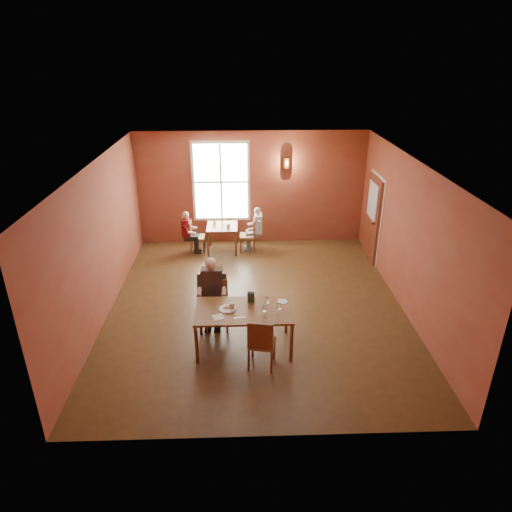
{
  "coord_description": "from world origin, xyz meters",
  "views": [
    {
      "loc": [
        -0.3,
        -8.19,
        4.91
      ],
      "look_at": [
        0.0,
        0.2,
        1.05
      ],
      "focal_mm": 32.0,
      "sensor_mm": 36.0,
      "label": 1
    }
  ],
  "objects_px": {
    "diner_maroon": "(196,232)",
    "second_table": "(223,238)",
    "diner_main": "(216,299)",
    "diner_white": "(248,230)",
    "chair_diner_main": "(217,306)",
    "chair_diner_white": "(247,235)",
    "chair_diner_maroon": "(197,236)",
    "chair_empty": "(262,342)",
    "main_table": "(244,329)"
  },
  "relations": [
    {
      "from": "diner_white",
      "to": "chair_diner_white",
      "type": "bearing_deg",
      "value": 90.0
    },
    {
      "from": "chair_diner_maroon",
      "to": "diner_maroon",
      "type": "xyz_separation_m",
      "value": [
        -0.03,
        0.0,
        0.13
      ]
    },
    {
      "from": "diner_main",
      "to": "diner_white",
      "type": "relative_size",
      "value": 1.17
    },
    {
      "from": "second_table",
      "to": "diner_white",
      "type": "relative_size",
      "value": 0.7
    },
    {
      "from": "chair_diner_main",
      "to": "chair_diner_maroon",
      "type": "height_order",
      "value": "chair_diner_main"
    },
    {
      "from": "diner_main",
      "to": "chair_diner_white",
      "type": "height_order",
      "value": "diner_main"
    },
    {
      "from": "chair_diner_main",
      "to": "second_table",
      "type": "relative_size",
      "value": 1.2
    },
    {
      "from": "diner_white",
      "to": "diner_maroon",
      "type": "relative_size",
      "value": 1.03
    },
    {
      "from": "chair_diner_white",
      "to": "diner_white",
      "type": "height_order",
      "value": "diner_white"
    },
    {
      "from": "chair_empty",
      "to": "diner_maroon",
      "type": "height_order",
      "value": "diner_maroon"
    },
    {
      "from": "diner_main",
      "to": "chair_empty",
      "type": "distance_m",
      "value": 1.39
    },
    {
      "from": "chair_diner_white",
      "to": "diner_white",
      "type": "xyz_separation_m",
      "value": [
        0.03,
        0.0,
        0.12
      ]
    },
    {
      "from": "main_table",
      "to": "diner_maroon",
      "type": "relative_size",
      "value": 1.54
    },
    {
      "from": "chair_empty",
      "to": "diner_maroon",
      "type": "xyz_separation_m",
      "value": [
        -1.48,
        4.8,
        0.07
      ]
    },
    {
      "from": "diner_main",
      "to": "chair_diner_white",
      "type": "relative_size",
      "value": 1.49
    },
    {
      "from": "diner_main",
      "to": "diner_white",
      "type": "height_order",
      "value": "diner_main"
    },
    {
      "from": "chair_diner_main",
      "to": "chair_diner_white",
      "type": "relative_size",
      "value": 1.07
    },
    {
      "from": "chair_diner_maroon",
      "to": "diner_maroon",
      "type": "height_order",
      "value": "diner_maroon"
    },
    {
      "from": "diner_main",
      "to": "chair_empty",
      "type": "relative_size",
      "value": 1.38
    },
    {
      "from": "diner_main",
      "to": "main_table",
      "type": "bearing_deg",
      "value": 128.88
    },
    {
      "from": "chair_diner_white",
      "to": "diner_white",
      "type": "relative_size",
      "value": 0.78
    },
    {
      "from": "chair_diner_white",
      "to": "diner_maroon",
      "type": "relative_size",
      "value": 0.81
    },
    {
      "from": "chair_diner_main",
      "to": "diner_main",
      "type": "distance_m",
      "value": 0.19
    },
    {
      "from": "chair_empty",
      "to": "diner_white",
      "type": "relative_size",
      "value": 0.84
    },
    {
      "from": "chair_empty",
      "to": "second_table",
      "type": "distance_m",
      "value": 4.87
    },
    {
      "from": "chair_diner_white",
      "to": "chair_diner_main",
      "type": "bearing_deg",
      "value": 170.05
    },
    {
      "from": "chair_diner_main",
      "to": "diner_maroon",
      "type": "bearing_deg",
      "value": -79.25
    },
    {
      "from": "diner_main",
      "to": "diner_white",
      "type": "distance_m",
      "value": 3.73
    },
    {
      "from": "main_table",
      "to": "diner_white",
      "type": "bearing_deg",
      "value": 87.75
    },
    {
      "from": "chair_empty",
      "to": "chair_diner_main",
      "type": "bearing_deg",
      "value": 135.2
    },
    {
      "from": "chair_diner_maroon",
      "to": "diner_maroon",
      "type": "bearing_deg",
      "value": -90.0
    },
    {
      "from": "main_table",
      "to": "chair_diner_main",
      "type": "xyz_separation_m",
      "value": [
        -0.5,
        0.65,
        0.08
      ]
    },
    {
      "from": "chair_diner_maroon",
      "to": "diner_maroon",
      "type": "distance_m",
      "value": 0.13
    },
    {
      "from": "chair_empty",
      "to": "second_table",
      "type": "xyz_separation_m",
      "value": [
        -0.8,
        4.8,
        -0.13
      ]
    },
    {
      "from": "chair_diner_maroon",
      "to": "diner_white",
      "type": "bearing_deg",
      "value": 90.0
    },
    {
      "from": "chair_diner_main",
      "to": "diner_main",
      "type": "height_order",
      "value": "diner_main"
    },
    {
      "from": "diner_maroon",
      "to": "chair_diner_maroon",
      "type": "bearing_deg",
      "value": 90.0
    },
    {
      "from": "chair_diner_main",
      "to": "diner_main",
      "type": "bearing_deg",
      "value": 90.0
    },
    {
      "from": "main_table",
      "to": "chair_diner_white",
      "type": "bearing_deg",
      "value": 88.15
    },
    {
      "from": "chair_empty",
      "to": "chair_diner_maroon",
      "type": "xyz_separation_m",
      "value": [
        -1.45,
        4.8,
        -0.06
      ]
    },
    {
      "from": "chair_diner_main",
      "to": "diner_white",
      "type": "distance_m",
      "value": 3.7
    },
    {
      "from": "diner_white",
      "to": "main_table",
      "type": "bearing_deg",
      "value": 177.75
    },
    {
      "from": "diner_white",
      "to": "diner_maroon",
      "type": "height_order",
      "value": "diner_white"
    },
    {
      "from": "main_table",
      "to": "chair_diner_main",
      "type": "distance_m",
      "value": 0.82
    },
    {
      "from": "diner_main",
      "to": "second_table",
      "type": "distance_m",
      "value": 3.68
    },
    {
      "from": "chair_diner_white",
      "to": "chair_diner_maroon",
      "type": "relative_size",
      "value": 1.05
    },
    {
      "from": "chair_empty",
      "to": "chair_diner_white",
      "type": "bearing_deg",
      "value": 102.74
    },
    {
      "from": "diner_maroon",
      "to": "second_table",
      "type": "bearing_deg",
      "value": 90.0
    },
    {
      "from": "diner_main",
      "to": "chair_diner_maroon",
      "type": "height_order",
      "value": "diner_main"
    },
    {
      "from": "chair_diner_main",
      "to": "chair_empty",
      "type": "distance_m",
      "value": 1.41
    }
  ]
}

